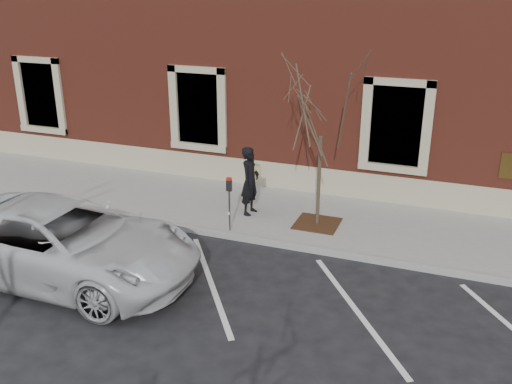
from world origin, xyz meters
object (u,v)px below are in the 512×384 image
at_px(white_truck, 63,242).
at_px(sapling, 322,111).
at_px(parking_meter, 229,194).
at_px(man, 250,181).

bearing_deg(white_truck, sapling, -46.23).
bearing_deg(parking_meter, man, 107.06).
height_order(man, parking_meter, man).
xyz_separation_m(man, parking_meter, (-0.08, -1.24, 0.05)).
bearing_deg(sapling, man, 178.13).
height_order(parking_meter, white_truck, white_truck).
bearing_deg(parking_meter, sapling, 51.29).
relative_size(man, sapling, 0.43).
distance_m(sapling, white_truck, 6.73).
relative_size(parking_meter, sapling, 0.33).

